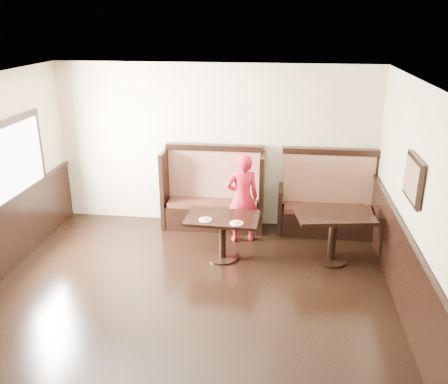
% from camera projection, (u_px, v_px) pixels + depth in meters
% --- Properties ---
extents(ground, '(7.00, 7.00, 0.00)m').
position_uv_depth(ground, '(171.00, 345.00, 5.39)').
color(ground, black).
rests_on(ground, ground).
extents(room_shell, '(7.00, 7.00, 7.00)m').
position_uv_depth(room_shell, '(149.00, 279.00, 5.45)').
color(room_shell, beige).
rests_on(room_shell, ground).
extents(booth_main, '(1.75, 0.72, 1.45)m').
position_uv_depth(booth_main, '(213.00, 198.00, 8.27)').
color(booth_main, black).
rests_on(booth_main, ground).
extents(booth_neighbor, '(1.65, 0.72, 1.45)m').
position_uv_depth(booth_neighbor, '(327.00, 206.00, 8.05)').
color(booth_neighbor, black).
rests_on(booth_neighbor, ground).
extents(table_main, '(1.11, 0.72, 0.69)m').
position_uv_depth(table_main, '(222.00, 227.00, 7.12)').
color(table_main, black).
rests_on(table_main, ground).
extents(table_neighbor, '(1.23, 0.91, 0.78)m').
position_uv_depth(table_neighbor, '(333.00, 225.00, 7.05)').
color(table_neighbor, black).
rests_on(table_neighbor, ground).
extents(child, '(0.63, 0.50, 1.49)m').
position_uv_depth(child, '(242.00, 198.00, 7.65)').
color(child, red).
rests_on(child, ground).
extents(pizza_plate_left, '(0.19, 0.19, 0.04)m').
position_uv_depth(pizza_plate_left, '(205.00, 219.00, 6.96)').
color(pizza_plate_left, white).
rests_on(pizza_plate_left, table_main).
extents(pizza_plate_right, '(0.20, 0.20, 0.04)m').
position_uv_depth(pizza_plate_right, '(237.00, 223.00, 6.84)').
color(pizza_plate_right, white).
rests_on(pizza_plate_right, table_main).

